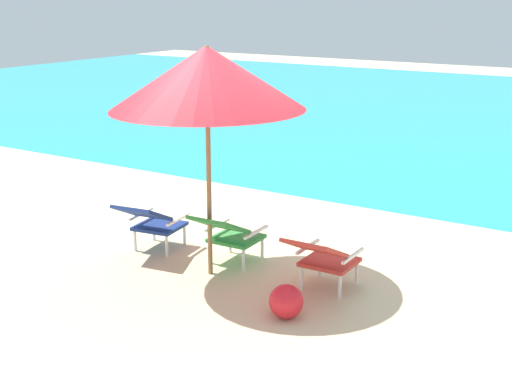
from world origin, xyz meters
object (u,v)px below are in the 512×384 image
Objects in this scene: beach_ball at (286,302)px; lounge_chair_left at (151,220)px; beach_umbrella_center at (207,78)px; lounge_chair_center at (228,232)px; lounge_chair_right at (323,256)px.

lounge_chair_left is at bearing 162.92° from beach_ball.
beach_umbrella_center is at bearing -9.80° from lounge_chair_left.
lounge_chair_left is 0.38× the size of beach_umbrella_center.
lounge_chair_left is 2.35m from beach_ball.
beach_umbrella_center reaches higher than lounge_chair_left.
beach_umbrella_center is (-0.04, -0.29, 1.74)m from lounge_chair_center.
lounge_chair_left is 1.07× the size of lounge_chair_right.
beach_ball is at bearing -22.33° from beach_umbrella_center.
lounge_chair_right is at bearing -4.51° from lounge_chair_center.
beach_umbrella_center is (-1.27, -0.19, 1.74)m from lounge_chair_right.
lounge_chair_left and lounge_chair_center have the same top height.
lounge_chair_center is 2.68× the size of beach_ball.
lounge_chair_left and lounge_chair_right have the same top height.
lounge_chair_center reaches higher than beach_ball.
lounge_chair_center is at bearing 146.44° from beach_ball.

